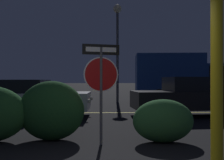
% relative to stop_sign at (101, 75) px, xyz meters
% --- Properties ---
extents(road_center_stripe, '(39.98, 0.12, 0.01)m').
position_rel_stop_sign_xyz_m(road_center_stripe, '(-0.05, 5.20, -1.47)').
color(road_center_stripe, gold).
rests_on(road_center_stripe, ground_plane).
extents(stop_sign, '(0.78, 0.20, 2.11)m').
position_rel_stop_sign_xyz_m(stop_sign, '(0.00, 0.00, 0.00)').
color(stop_sign, '#4C4C51').
rests_on(stop_sign, ground_plane).
extents(yellow_pole_right, '(0.16, 0.16, 2.71)m').
position_rel_stop_sign_xyz_m(yellow_pole_right, '(1.57, -1.98, -0.12)').
color(yellow_pole_right, yellow).
rests_on(yellow_pole_right, ground_plane).
extents(hedge_bush_2, '(1.47, 0.82, 1.34)m').
position_rel_stop_sign_xyz_m(hedge_bush_2, '(-1.12, 0.40, -0.80)').
color(hedge_bush_2, '#19421E').
rests_on(hedge_bush_2, ground_plane).
extents(hedge_bush_3, '(1.32, 0.70, 0.94)m').
position_rel_stop_sign_xyz_m(hedge_bush_3, '(1.35, 0.15, -1.00)').
color(hedge_bush_3, '#285B2D').
rests_on(hedge_bush_3, ground_plane).
extents(passing_car_2, '(4.98, 2.02, 1.38)m').
position_rel_stop_sign_xyz_m(passing_car_2, '(-2.99, 4.07, -0.77)').
color(passing_car_2, silver).
rests_on(passing_car_2, ground_plane).
extents(passing_car_3, '(4.95, 2.13, 1.48)m').
position_rel_stop_sign_xyz_m(passing_car_3, '(3.46, 4.11, -0.74)').
color(passing_car_3, black).
rests_on(passing_car_3, ground_plane).
extents(delivery_truck, '(6.81, 2.78, 3.01)m').
position_rel_stop_sign_xyz_m(delivery_truck, '(5.36, 10.53, 0.13)').
color(delivery_truck, navy).
rests_on(delivery_truck, ground_plane).
extents(street_lamp, '(0.54, 0.54, 6.16)m').
position_rel_stop_sign_xyz_m(street_lamp, '(0.82, 10.46, 2.93)').
color(street_lamp, '#4C4C51').
rests_on(street_lamp, ground_plane).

